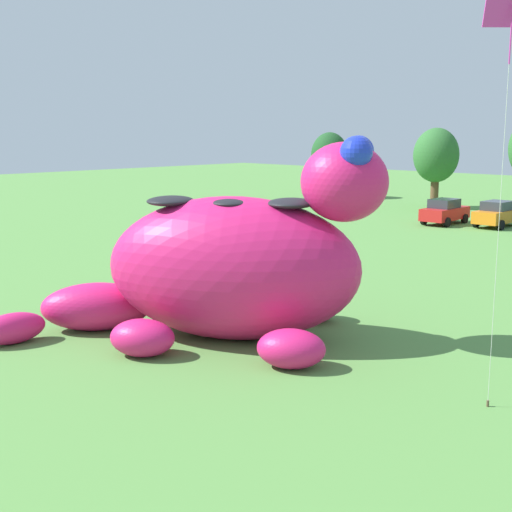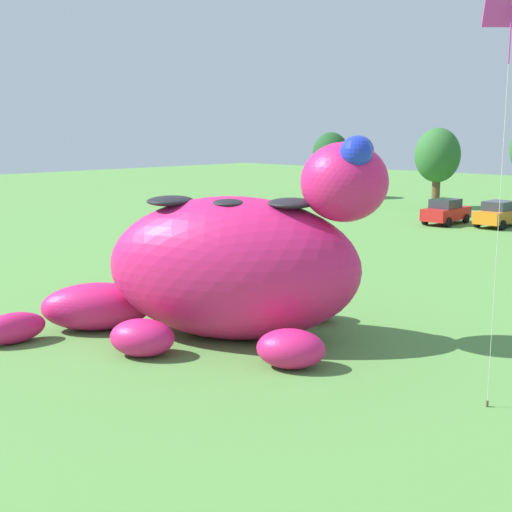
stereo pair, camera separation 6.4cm
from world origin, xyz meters
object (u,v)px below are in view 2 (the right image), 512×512
at_px(car_orange, 499,214).
at_px(giant_inflatable_creature, 232,266).
at_px(car_red, 446,212).
at_px(spectator_near_inflatable, 139,246).

bearing_deg(car_orange, giant_inflatable_creature, -79.52).
distance_m(giant_inflatable_creature, car_red, 29.59).
relative_size(car_orange, spectator_near_inflatable, 2.40).
distance_m(car_orange, spectator_near_inflatable, 25.11).
xyz_separation_m(car_orange, spectator_near_inflatable, (-6.48, -24.26, -0.01)).
bearing_deg(car_red, car_orange, 20.11).
relative_size(giant_inflatable_creature, car_orange, 2.53).
relative_size(car_red, spectator_near_inflatable, 2.43).
bearing_deg(giant_inflatable_creature, car_red, 107.02).
xyz_separation_m(car_red, spectator_near_inflatable, (-3.27, -23.08, -0.01)).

